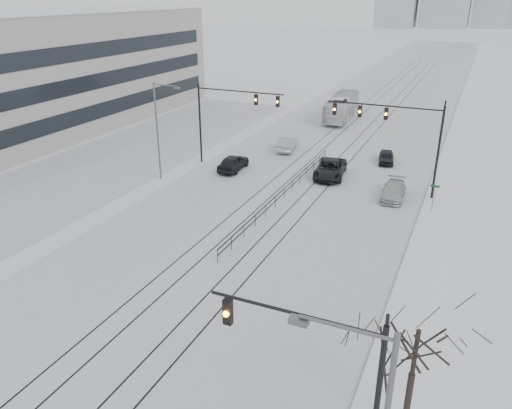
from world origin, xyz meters
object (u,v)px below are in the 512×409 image
bare_tree (417,342)px  sedan_sb_inner (233,163)px  box_truck (342,107)px  traffic_mast_near (330,374)px  sedan_sb_outer (287,144)px  sedan_nb_front (330,169)px  sedan_nb_right (393,191)px  sedan_nb_far (386,157)px

bare_tree → sedan_sb_inner: size_ratio=1.32×
bare_tree → box_truck: (-16.46, 51.46, -2.83)m
traffic_mast_near → sedan_sb_outer: traffic_mast_near is taller
traffic_mast_near → sedan_sb_outer: 40.68m
sedan_sb_outer → box_truck: box_truck is taller
sedan_sb_inner → sedan_nb_front: (9.27, 2.04, 0.00)m
sedan_sb_inner → sedan_nb_right: bearing=173.5°
sedan_sb_outer → box_truck: 17.17m
sedan_sb_outer → sedan_nb_right: bearing=135.4°
box_truck → traffic_mast_near: bearing=100.4°
sedan_sb_outer → sedan_nb_right: sedan_sb_outer is taller
traffic_mast_near → bare_tree: bearing=51.2°
bare_tree → sedan_sb_inner: (-20.47, 25.90, -3.70)m
sedan_nb_front → sedan_nb_right: (6.45, -3.02, -0.13)m
traffic_mast_near → bare_tree: 3.85m
sedan_nb_far → sedan_nb_front: bearing=-132.9°
traffic_mast_near → bare_tree: size_ratio=1.15×
sedan_nb_right → traffic_mast_near: bearing=-88.1°
traffic_mast_near → sedan_nb_front: size_ratio=1.23×
sedan_nb_front → sedan_nb_right: size_ratio=1.26×
traffic_mast_near → box_truck: size_ratio=0.59×
sedan_sb_outer → traffic_mast_near: bearing=103.6°
sedan_nb_front → sedan_nb_far: 7.64m
sedan_sb_outer → sedan_nb_front: 9.36m
sedan_sb_outer → box_truck: size_ratio=0.38×
sedan_nb_right → sedan_nb_front: bearing=152.0°
bare_tree → sedan_nb_right: 25.66m
bare_tree → box_truck: 54.10m
sedan_sb_outer → sedan_sb_inner: bearing=64.7°
sedan_nb_right → sedan_nb_far: size_ratio=1.22×
sedan_nb_far → box_truck: box_truck is taller
traffic_mast_near → bare_tree: traffic_mast_near is taller
sedan_sb_outer → sedan_nb_right: 16.27m
box_truck → sedan_nb_front: bearing=98.5°
sedan_nb_right → sedan_sb_outer: bearing=141.5°
sedan_nb_far → box_truck: size_ratio=0.31×
traffic_mast_near → box_truck: traffic_mast_near is taller
sedan_sb_inner → sedan_nb_front: sedan_nb_front is taller
sedan_sb_inner → box_truck: 25.89m
traffic_mast_near → sedan_sb_inner: 34.29m
sedan_sb_inner → sedan_sb_outer: bearing=-109.2°
traffic_mast_near → bare_tree: (2.41, 3.00, -0.07)m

